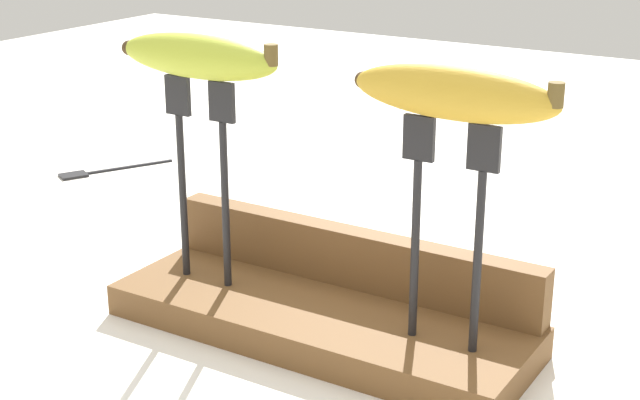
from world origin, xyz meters
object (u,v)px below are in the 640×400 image
Objects in this scene: fork_stand_left at (202,163)px; banana_raised_left at (198,56)px; banana_raised_right at (453,93)px; fork_stand_right at (448,214)px; fork_fallen_near at (101,170)px.

banana_raised_left is at bearing 179.35° from fork_stand_left.
banana_raised_left is at bearing -180.00° from banana_raised_right.
banana_raised_left reaches higher than banana_raised_right.
fork_stand_left is 1.11× the size of banana_raised_right.
banana_raised_left is 0.24m from banana_raised_right.
fork_stand_left is 0.26m from banana_raised_right.
banana_raised_right is at bearing 177.56° from fork_stand_right.
fork_stand_left is at bearing -0.65° from banana_raised_left.
banana_raised_right is 1.16× the size of fork_fallen_near.
banana_raised_left reaches higher than fork_fallen_near.
fork_stand_left is 0.50m from fork_fallen_near.
fork_stand_right is 0.26m from banana_raised_left.
banana_raised_left is 0.99× the size of banana_raised_right.
banana_raised_left is (-0.24, 0.00, 0.10)m from fork_stand_right.
fork_stand_right is 0.10m from banana_raised_right.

